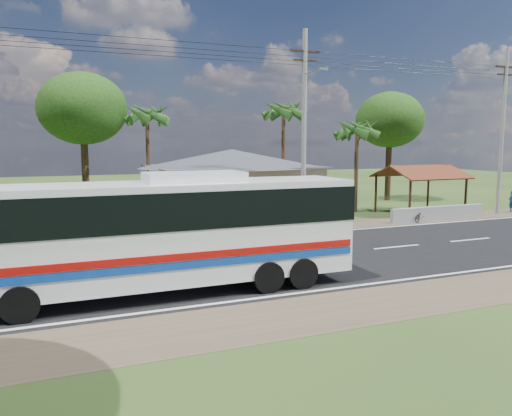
{
  "coord_description": "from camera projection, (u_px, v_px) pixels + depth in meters",
  "views": [
    {
      "loc": [
        -10.18,
        -18.55,
        4.81
      ],
      "look_at": [
        -2.16,
        1.0,
        2.05
      ],
      "focal_mm": 35.0,
      "sensor_mm": 36.0,
      "label": 1
    }
  ],
  "objects": [
    {
      "name": "concrete_barrier",
      "position": [
        438.0,
        213.0,
        31.06
      ],
      "size": [
        7.0,
        0.3,
        0.9
      ],
      "primitive_type": "cube",
      "color": "#9E9E99",
      "rests_on": "ground"
    },
    {
      "name": "coach_bus",
      "position": [
        163.0,
        225.0,
        15.79
      ],
      "size": [
        12.53,
        2.77,
        3.89
      ],
      "rotation": [
        0.0,
        0.0,
        -0.0
      ],
      "color": "white",
      "rests_on": "ground"
    },
    {
      "name": "utility_poles",
      "position": [
        299.0,
        126.0,
        27.68
      ],
      "size": [
        32.8,
        2.22,
        11.0
      ],
      "color": "#9E9E99",
      "rests_on": "ground"
    },
    {
      "name": "motorcycle",
      "position": [
        421.0,
        216.0,
        30.53
      ],
      "size": [
        1.6,
        1.1,
        0.8
      ],
      "primitive_type": "imported",
      "rotation": [
        0.0,
        0.0,
        1.99
      ],
      "color": "black",
      "rests_on": "ground"
    },
    {
      "name": "waiting_shed",
      "position": [
        421.0,
        174.0,
        33.81
      ],
      "size": [
        5.2,
        4.48,
        3.35
      ],
      "color": "#341F13",
      "rests_on": "ground"
    },
    {
      "name": "person",
      "position": [
        511.0,
        201.0,
        35.24
      ],
      "size": [
        0.61,
        0.48,
        1.47
      ],
      "primitive_type": "imported",
      "rotation": [
        0.0,
        0.0,
        3.4
      ],
      "color": "navy",
      "rests_on": "ground"
    },
    {
      "name": "ground",
      "position": [
        311.0,
        255.0,
        21.47
      ],
      "size": [
        120.0,
        120.0,
        0.0
      ],
      "primitive_type": "plane",
      "color": "#264117",
      "rests_on": "ground"
    },
    {
      "name": "tree_behind_house",
      "position": [
        83.0,
        109.0,
        34.05
      ],
      "size": [
        6.0,
        6.0,
        9.61
      ],
      "color": "#47301E",
      "rests_on": "ground"
    },
    {
      "name": "road",
      "position": [
        311.0,
        255.0,
        21.47
      ],
      "size": [
        120.0,
        16.0,
        0.03
      ],
      "color": "black",
      "rests_on": "ground"
    },
    {
      "name": "palm_near",
      "position": [
        357.0,
        130.0,
        34.4
      ],
      "size": [
        2.8,
        2.8,
        6.7
      ],
      "color": "#47301E",
      "rests_on": "ground"
    },
    {
      "name": "palm_far",
      "position": [
        147.0,
        115.0,
        33.78
      ],
      "size": [
        2.8,
        2.8,
        7.7
      ],
      "color": "#47301E",
      "rests_on": "ground"
    },
    {
      "name": "palm_mid",
      "position": [
        284.0,
        111.0,
        37.02
      ],
      "size": [
        2.8,
        2.8,
        8.2
      ],
      "color": "#47301E",
      "rests_on": "ground"
    },
    {
      "name": "house",
      "position": [
        232.0,
        176.0,
        33.43
      ],
      "size": [
        12.4,
        10.0,
        5.0
      ],
      "color": "tan",
      "rests_on": "ground"
    },
    {
      "name": "tree_behind_shed",
      "position": [
        390.0,
        120.0,
        41.3
      ],
      "size": [
        5.6,
        5.6,
        9.02
      ],
      "color": "#47301E",
      "rests_on": "ground"
    }
  ]
}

